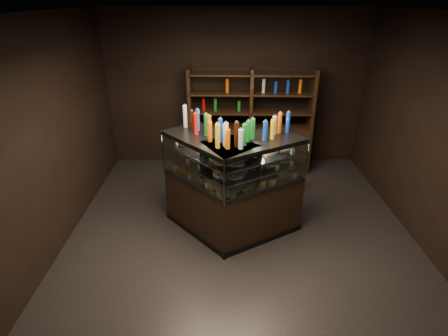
{
  "coord_description": "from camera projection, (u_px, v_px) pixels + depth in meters",
  "views": [
    {
      "loc": [
        -0.27,
        -4.29,
        3.16
      ],
      "look_at": [
        -0.25,
        -0.14,
        1.11
      ],
      "focal_mm": 28.0,
      "sensor_mm": 36.0,
      "label": 1
    }
  ],
  "objects": [
    {
      "name": "back_shelving",
      "position": [
        250.0,
        141.0,
        6.81
      ],
      "size": [
        2.33,
        0.5,
        2.0
      ],
      "rotation": [
        0.0,
        0.0,
        -0.04
      ],
      "color": "black",
      "rests_on": "ground"
    },
    {
      "name": "ground",
      "position": [
        240.0,
        230.0,
        5.24
      ],
      "size": [
        5.0,
        5.0,
        0.0
      ],
      "primitive_type": "plane",
      "color": "black",
      "rests_on": "ground"
    },
    {
      "name": "bottles_top",
      "position": [
        232.0,
        129.0,
        4.54
      ],
      "size": [
        1.52,
        0.87,
        0.3
      ],
      "color": "#147223",
      "rests_on": "display_case"
    },
    {
      "name": "room_shell",
      "position": [
        243.0,
        104.0,
        4.38
      ],
      "size": [
        5.02,
        5.02,
        3.01
      ],
      "color": "black",
      "rests_on": "ground"
    },
    {
      "name": "food_display",
      "position": [
        232.0,
        163.0,
        4.76
      ],
      "size": [
        1.69,
        1.01,
        0.45
      ],
      "color": "#CD8049",
      "rests_on": "display_case"
    },
    {
      "name": "display_case",
      "position": [
        231.0,
        202.0,
        5.03
      ],
      "size": [
        2.06,
        1.45,
        1.47
      ],
      "rotation": [
        0.0,
        0.0,
        -0.16
      ],
      "color": "black",
      "rests_on": "ground"
    },
    {
      "name": "potted_conifer",
      "position": [
        292.0,
        170.0,
        6.06
      ],
      "size": [
        0.37,
        0.37,
        0.79
      ],
      "rotation": [
        0.0,
        0.0,
        -0.44
      ],
      "color": "black",
      "rests_on": "ground"
    }
  ]
}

